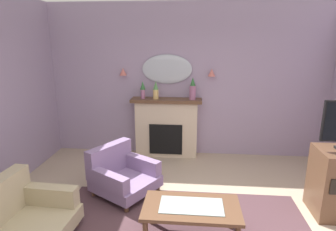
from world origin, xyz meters
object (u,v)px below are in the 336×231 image
armchair_by_coffee_table (121,174)px  mantel_vase_centre (143,89)px  wall_sconce_right (212,73)px  wall_mirror (167,69)px  fireplace (166,128)px  wall_sconce_left (123,72)px  coffee_table (191,210)px  mantel_vase_left (193,89)px  mantel_vase_right (156,90)px

armchair_by_coffee_table → mantel_vase_centre: bearing=86.4°
armchair_by_coffee_table → wall_sconce_right: bearing=48.8°
wall_mirror → wall_sconce_right: bearing=-3.4°
fireplace → wall_sconce_right: wall_sconce_right is taller
mantel_vase_centre → wall_sconce_left: bearing=163.3°
fireplace → coffee_table: fireplace is taller
armchair_by_coffee_table → fireplace: bearing=70.2°
mantel_vase_left → wall_sconce_right: (0.35, 0.12, 0.30)m
mantel_vase_right → wall_sconce_right: wall_sconce_right is taller
mantel_vase_centre → coffee_table: (0.97, -2.45, -0.96)m
fireplace → mantel_vase_right: bearing=-171.9°
wall_sconce_right → coffee_table: (-0.33, -2.57, -1.28)m
wall_sconce_left → mantel_vase_centre: bearing=-16.7°
mantel_vase_centre → mantel_vase_left: mantel_vase_left is taller
fireplace → mantel_vase_left: bearing=-3.2°
mantel_vase_centre → wall_sconce_left: size_ratio=2.42×
mantel_vase_left → fireplace: bearing=176.8°
wall_mirror → coffee_table: wall_mirror is taller
mantel_vase_left → wall_mirror: (-0.50, 0.17, 0.35)m
wall_sconce_left → armchair_by_coffee_table: wall_sconce_left is taller
mantel_vase_centre → mantel_vase_right: (0.25, -0.00, -0.02)m
mantel_vase_right → wall_sconce_left: 0.74m
fireplace → mantel_vase_right: size_ratio=3.96×
coffee_table → armchair_by_coffee_table: armchair_by_coffee_table is taller
mantel_vase_right → coffee_table: size_ratio=0.31×
wall_sconce_right → armchair_by_coffee_table: wall_sconce_right is taller
coffee_table → mantel_vase_centre: bearing=111.6°
fireplace → mantel_vase_centre: size_ratio=4.02×
wall_mirror → fireplace: bearing=-90.0°
coffee_table → wall_sconce_right: bearing=82.8°
fireplace → wall_sconce_right: size_ratio=9.71×
wall_mirror → coffee_table: (0.52, -2.62, -1.33)m
wall_sconce_right → armchair_by_coffee_table: 2.51m
wall_mirror → coffee_table: bearing=-78.7°
mantel_vase_right → fireplace: bearing=8.1°
mantel_vase_right → mantel_vase_left: mantel_vase_left is taller
mantel_vase_right → wall_sconce_left: bearing=169.5°
mantel_vase_left → wall_mirror: size_ratio=0.44×
wall_sconce_left → wall_sconce_right: size_ratio=1.00×
coffee_table → mantel_vase_left: bearing=90.6°
wall_mirror → wall_sconce_right: size_ratio=6.86×
wall_sconce_left → coffee_table: 3.19m
fireplace → armchair_by_coffee_table: fireplace is taller
mantel_vase_centre → armchair_by_coffee_table: size_ratio=0.30×
mantel_vase_left → wall_mirror: bearing=161.2°
coffee_table → wall_mirror: bearing=101.3°
wall_mirror → mantel_vase_right: bearing=-139.6°
mantel_vase_left → wall_sconce_right: size_ratio=3.03×
wall_sconce_left → wall_sconce_right: same height
mantel_vase_centre → coffee_table: bearing=-68.4°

